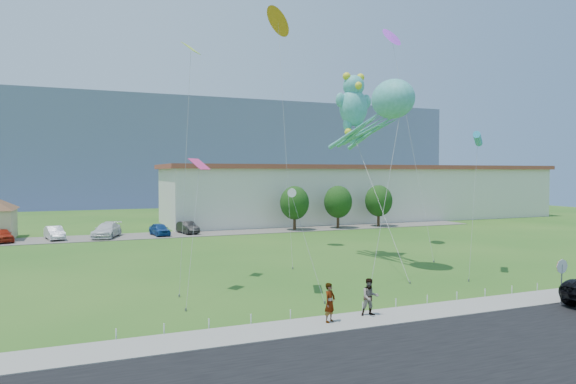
{
  "coord_description": "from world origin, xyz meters",
  "views": [
    {
      "loc": [
        -14.28,
        -23.96,
        7.12
      ],
      "look_at": [
        -1.37,
        8.0,
        5.81
      ],
      "focal_mm": 32.0,
      "sensor_mm": 36.0,
      "label": 1
    }
  ],
  "objects_px": {
    "stop_sign": "(562,271)",
    "pedestrian_left": "(330,303)",
    "warehouse": "(366,192)",
    "teddy_bear_kite": "(354,103)",
    "parked_car_red": "(1,235)",
    "parked_car_blue": "(160,229)",
    "pedestrian_right": "(370,297)",
    "parked_car_white": "(107,230)",
    "parked_car_silver": "(54,233)",
    "octopus_kite": "(382,113)"
  },
  "relations": [
    {
      "from": "stop_sign",
      "to": "pedestrian_left",
      "type": "xyz_separation_m",
      "value": [
        -13.04,
        1.6,
        -0.85
      ]
    },
    {
      "from": "warehouse",
      "to": "teddy_bear_kite",
      "type": "distance_m",
      "value": 37.09
    },
    {
      "from": "stop_sign",
      "to": "parked_car_red",
      "type": "distance_m",
      "value": 50.18
    },
    {
      "from": "parked_car_red",
      "to": "teddy_bear_kite",
      "type": "height_order",
      "value": "teddy_bear_kite"
    },
    {
      "from": "parked_car_blue",
      "to": "teddy_bear_kite",
      "type": "bearing_deg",
      "value": -67.52
    },
    {
      "from": "pedestrian_right",
      "to": "parked_car_white",
      "type": "distance_m",
      "value": 38.75
    },
    {
      "from": "parked_car_red",
      "to": "parked_car_blue",
      "type": "height_order",
      "value": "parked_car_red"
    },
    {
      "from": "stop_sign",
      "to": "parked_car_red",
      "type": "height_order",
      "value": "stop_sign"
    },
    {
      "from": "parked_car_red",
      "to": "parked_car_white",
      "type": "height_order",
      "value": "parked_car_white"
    },
    {
      "from": "warehouse",
      "to": "stop_sign",
      "type": "height_order",
      "value": "warehouse"
    },
    {
      "from": "pedestrian_left",
      "to": "parked_car_silver",
      "type": "xyz_separation_m",
      "value": [
        -13.43,
        37.78,
        -0.26
      ]
    },
    {
      "from": "stop_sign",
      "to": "pedestrian_right",
      "type": "bearing_deg",
      "value": 170.17
    },
    {
      "from": "parked_car_silver",
      "to": "octopus_kite",
      "type": "xyz_separation_m",
      "value": [
        23.59,
        -26.14,
        10.83
      ]
    },
    {
      "from": "parked_car_silver",
      "to": "octopus_kite",
      "type": "height_order",
      "value": "octopus_kite"
    },
    {
      "from": "parked_car_red",
      "to": "parked_car_white",
      "type": "xyz_separation_m",
      "value": [
        10.09,
        -0.01,
        0.06
      ]
    },
    {
      "from": "stop_sign",
      "to": "parked_car_white",
      "type": "height_order",
      "value": "stop_sign"
    },
    {
      "from": "warehouse",
      "to": "octopus_kite",
      "type": "xyz_separation_m",
      "value": [
        -19.38,
        -34.96,
        7.46
      ]
    },
    {
      "from": "stop_sign",
      "to": "pedestrian_right",
      "type": "relative_size",
      "value": 1.37
    },
    {
      "from": "pedestrian_right",
      "to": "parked_car_blue",
      "type": "xyz_separation_m",
      "value": [
        -4.95,
        37.05,
        -0.27
      ]
    },
    {
      "from": "warehouse",
      "to": "pedestrian_right",
      "type": "bearing_deg",
      "value": -120.42
    },
    {
      "from": "parked_car_silver",
      "to": "parked_car_blue",
      "type": "bearing_deg",
      "value": -15.44
    },
    {
      "from": "parked_car_white",
      "to": "parked_car_blue",
      "type": "height_order",
      "value": "parked_car_white"
    },
    {
      "from": "warehouse",
      "to": "parked_car_blue",
      "type": "distance_m",
      "value": 33.65
    },
    {
      "from": "stop_sign",
      "to": "parked_car_silver",
      "type": "height_order",
      "value": "stop_sign"
    },
    {
      "from": "warehouse",
      "to": "parked_car_red",
      "type": "distance_m",
      "value": 48.84
    },
    {
      "from": "warehouse",
      "to": "pedestrian_left",
      "type": "distance_m",
      "value": 55.27
    },
    {
      "from": "pedestrian_right",
      "to": "parked_car_red",
      "type": "relative_size",
      "value": 0.43
    },
    {
      "from": "pedestrian_right",
      "to": "parked_car_white",
      "type": "xyz_separation_m",
      "value": [
        -10.56,
        37.28,
        -0.17
      ]
    },
    {
      "from": "parked_car_red",
      "to": "stop_sign",
      "type": "bearing_deg",
      "value": -70.84
    },
    {
      "from": "pedestrian_left",
      "to": "parked_car_red",
      "type": "relative_size",
      "value": 0.44
    },
    {
      "from": "warehouse",
      "to": "parked_car_silver",
      "type": "height_order",
      "value": "warehouse"
    },
    {
      "from": "pedestrian_right",
      "to": "parked_car_blue",
      "type": "distance_m",
      "value": 37.38
    },
    {
      "from": "parked_car_blue",
      "to": "pedestrian_right",
      "type": "bearing_deg",
      "value": -91.26
    },
    {
      "from": "pedestrian_left",
      "to": "pedestrian_right",
      "type": "relative_size",
      "value": 1.01
    },
    {
      "from": "warehouse",
      "to": "parked_car_red",
      "type": "height_order",
      "value": "warehouse"
    },
    {
      "from": "stop_sign",
      "to": "parked_car_red",
      "type": "relative_size",
      "value": 0.6
    },
    {
      "from": "stop_sign",
      "to": "pedestrian_right",
      "type": "height_order",
      "value": "stop_sign"
    },
    {
      "from": "octopus_kite",
      "to": "teddy_bear_kite",
      "type": "bearing_deg",
      "value": 88.62
    },
    {
      "from": "parked_car_blue",
      "to": "pedestrian_left",
      "type": "bearing_deg",
      "value": -94.85
    },
    {
      "from": "parked_car_silver",
      "to": "parked_car_white",
      "type": "bearing_deg",
      "value": -15.63
    },
    {
      "from": "parked_car_red",
      "to": "parked_car_white",
      "type": "relative_size",
      "value": 0.78
    },
    {
      "from": "stop_sign",
      "to": "warehouse",
      "type": "bearing_deg",
      "value": 71.1
    },
    {
      "from": "pedestrian_left",
      "to": "parked_car_blue",
      "type": "height_order",
      "value": "pedestrian_left"
    },
    {
      "from": "stop_sign",
      "to": "parked_car_white",
      "type": "relative_size",
      "value": 0.47
    },
    {
      "from": "parked_car_white",
      "to": "teddy_bear_kite",
      "type": "xyz_separation_m",
      "value": [
        18.5,
        -21.38,
        12.05
      ]
    },
    {
      "from": "parked_car_silver",
      "to": "parked_car_white",
      "type": "xyz_separation_m",
      "value": [
        5.19,
        -0.24,
        0.08
      ]
    },
    {
      "from": "parked_car_red",
      "to": "parked_car_blue",
      "type": "xyz_separation_m",
      "value": [
        15.71,
        -0.24,
        -0.04
      ]
    },
    {
      "from": "pedestrian_right",
      "to": "parked_car_blue",
      "type": "relative_size",
      "value": 0.46
    },
    {
      "from": "stop_sign",
      "to": "parked_car_blue",
      "type": "height_order",
      "value": "stop_sign"
    },
    {
      "from": "parked_car_blue",
      "to": "octopus_kite",
      "type": "relative_size",
      "value": 0.29
    }
  ]
}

